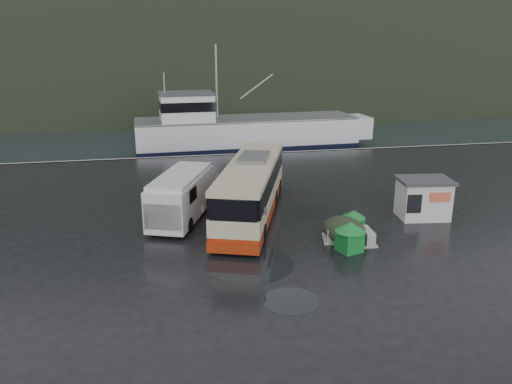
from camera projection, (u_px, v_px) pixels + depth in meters
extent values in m
plane|color=black|center=(248.00, 237.00, 26.38)|extent=(160.00, 160.00, 0.00)
cube|color=black|center=(173.00, 81.00, 129.66)|extent=(300.00, 180.00, 0.02)
cube|color=#999993|center=(209.00, 155.00, 45.15)|extent=(160.00, 0.60, 1.50)
ellipsoid|color=black|center=(183.00, 60.00, 262.95)|extent=(780.00, 540.00, 570.00)
cylinder|color=black|center=(249.00, 264.00, 23.15)|extent=(4.13, 4.13, 0.01)
cylinder|color=black|center=(291.00, 301.00, 19.89)|extent=(2.30, 2.30, 0.01)
cylinder|color=black|center=(317.00, 211.00, 30.42)|extent=(3.22, 3.22, 0.01)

